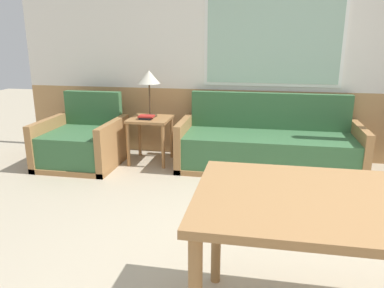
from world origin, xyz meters
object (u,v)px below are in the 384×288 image
couch (268,148)px  armchair (82,144)px  table_lamp (149,79)px  side_table (150,126)px

couch → armchair: size_ratio=2.30×
couch → table_lamp: bearing=176.0°
couch → armchair: 2.20m
couch → table_lamp: 1.62m
side_table → table_lamp: bearing=104.6°
table_lamp → couch: bearing=-4.0°
side_table → armchair: bearing=-163.1°
armchair → couch: bearing=5.2°
table_lamp → armchair: bearing=-157.0°
armchair → side_table: armchair is taller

